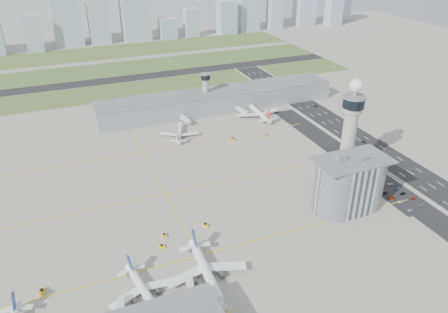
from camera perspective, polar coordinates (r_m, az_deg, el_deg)
name	(u,v)px	position (r m, az deg, el deg)	size (l,w,h in m)	color
ground	(247,206)	(252.79, 3.02, -6.46)	(1000.00, 1000.00, 0.00)	#A09D95
grass_strip_0	(132,90)	(442.43, -11.93, 8.54)	(480.00, 50.00, 0.08)	#405729
grass_strip_1	(118,69)	(513.10, -13.65, 11.04)	(480.00, 60.00, 0.08)	#465F2D
grass_strip_2	(107,52)	(589.67, -15.05, 13.03)	(480.00, 70.00, 0.08)	#49602D
runway	(125,79)	(477.12, -12.84, 9.87)	(480.00, 22.00, 0.10)	black
highway	(404,169)	(313.15, 22.48, -1.46)	(28.00, 500.00, 0.10)	black
barrier_left	(388,172)	(303.87, 20.58, -1.88)	(0.60, 500.00, 1.20)	#9E9E99
barrier_right	(421,164)	(322.30, 24.31, -0.89)	(0.60, 500.00, 1.20)	#9E9E99
landside_road	(384,183)	(291.09, 20.20, -3.30)	(18.00, 260.00, 0.08)	black
parking_lot	(395,194)	(282.65, 21.45, -4.53)	(20.00, 44.00, 0.10)	black
taxiway_line_h_0	(199,256)	(218.75, -3.34, -12.82)	(260.00, 0.60, 0.01)	yellow
taxiway_line_h_1	(166,194)	(265.28, -7.64, -4.87)	(260.00, 0.60, 0.01)	yellow
taxiway_line_h_2	(143,152)	(316.39, -10.54, 0.64)	(260.00, 0.60, 0.01)	yellow
taxiway_line_v	(166,194)	(265.28, -7.64, -4.87)	(0.60, 260.00, 0.01)	yellow
control_tower	(350,126)	(276.58, 16.17, 3.89)	(14.00, 14.00, 64.50)	#ADAAA5
secondary_tower	(206,88)	(379.56, -2.41, 8.88)	(8.60, 8.60, 31.90)	#ADAAA5
admin_building	(349,184)	(253.32, 16.00, -3.45)	(42.00, 24.00, 33.50)	#B2B2B7
terminal_pier	(217,100)	(384.79, -0.87, 7.45)	(210.00, 32.00, 15.80)	gray
airplane_near_b	(145,288)	(198.05, -10.34, -16.58)	(37.60, 31.96, 10.53)	white
airplane_near_c	(207,268)	(202.50, -2.25, -14.39)	(45.56, 38.73, 12.76)	white
airplane_far_a	(180,130)	(334.32, -5.83, 3.46)	(35.12, 29.85, 9.83)	white
airplane_far_b	(258,109)	(369.94, 4.43, 6.23)	(44.98, 38.23, 12.59)	white
jet_bridge_near_2	(194,304)	(192.53, -4.00, -18.72)	(14.00, 3.00, 5.70)	silver
jet_bridge_far_0	(182,118)	(361.17, -5.56, 5.04)	(14.00, 3.00, 5.70)	silver
jet_bridge_far_1	(237,109)	(377.17, 1.74, 6.18)	(14.00, 3.00, 5.70)	silver
tug_0	(42,291)	(215.28, -22.70, -15.92)	(2.42, 3.51, 2.04)	yellow
tug_1	(164,235)	(231.65, -7.84, -10.13)	(1.93, 2.81, 1.63)	yellow
tug_2	(162,246)	(224.79, -8.16, -11.53)	(1.96, 2.85, 1.65)	#F9D800
tug_3	(205,225)	(236.44, -2.47, -8.91)	(2.26, 3.29, 1.91)	yellow
tug_4	(232,139)	(327.38, 1.08, 2.31)	(2.47, 3.59, 2.09)	gold
tug_5	(266,135)	(334.95, 5.52, 2.76)	(1.93, 2.81, 1.63)	yellow
car_lot_0	(410,210)	(269.48, 23.13, -6.44)	(1.30, 3.23, 1.10)	#B5BAC9
car_lot_1	(400,202)	(274.63, 22.05, -5.53)	(1.18, 3.37, 1.11)	#949494
car_lot_2	(392,198)	(276.82, 21.12, -5.05)	(2.00, 4.33, 1.20)	#A43009
car_lot_3	(384,193)	(279.95, 20.21, -4.48)	(1.76, 4.32, 1.25)	black
car_lot_4	(378,187)	(284.81, 19.49, -3.78)	(1.28, 3.19, 1.09)	#181850
car_lot_5	(368,179)	(291.44, 18.33, -2.79)	(1.37, 3.92, 1.29)	silver
car_lot_6	(422,205)	(276.83, 24.46, -5.77)	(1.92, 4.17, 1.16)	gray
car_lot_7	(414,198)	(281.27, 23.52, -5.01)	(1.53, 3.77, 1.10)	maroon
car_lot_8	(403,193)	(283.52, 22.34, -4.47)	(1.52, 3.78, 1.29)	black
car_lot_9	(398,189)	(287.25, 21.80, -3.92)	(1.35, 3.87, 1.28)	navy
car_lot_10	(390,184)	(290.64, 20.88, -3.36)	(1.90, 4.12, 1.14)	silver
car_lot_11	(382,176)	(297.21, 19.95, -2.46)	(1.70, 4.19, 1.22)	slate
car_hw_1	(364,142)	(339.89, 17.78, 1.83)	(1.34, 3.84, 1.27)	black
car_hw_2	(315,106)	(399.30, 11.86, 6.50)	(1.98, 4.30, 1.19)	#192E4A
car_hw_4	(271,87)	(441.09, 6.13, 9.00)	(1.44, 3.59, 1.22)	gray
skyline_bldg_6	(33,33)	(617.52, -23.67, 14.50)	(20.04, 16.03, 45.20)	#9EADC1
skyline_bldg_7	(67,22)	(635.37, -19.85, 16.23)	(35.76, 28.61, 61.22)	#9EADC1
skyline_bldg_8	(97,12)	(631.54, -16.23, 17.72)	(26.33, 21.06, 83.39)	#9EADC1
skyline_bldg_9	(135,17)	(641.59, -11.53, 17.41)	(36.96, 29.57, 62.11)	#9EADC1
skyline_bldg_10	(168,29)	(646.08, -7.35, 16.24)	(23.01, 18.41, 27.75)	#9EADC1
skyline_bldg_11	(191,23)	(654.46, -4.29, 17.03)	(20.22, 16.18, 38.97)	#9EADC1
skyline_bldg_12	(227,17)	(670.26, 0.35, 17.71)	(26.14, 20.92, 46.89)	#9EADC1
skyline_bldg_13	(248,2)	(693.92, 3.11, 19.46)	(32.26, 25.81, 81.20)	#9EADC1
skyline_bldg_14	(275,6)	(708.26, 6.72, 18.98)	(21.59, 17.28, 68.75)	#9EADC1
skyline_bldg_15	(305,4)	(745.62, 10.51, 18.96)	(30.25, 24.20, 63.40)	#9EADC1
skyline_bldg_16	(335,2)	(752.64, 14.28, 19.00)	(23.04, 18.43, 71.56)	#9EADC1
skyline_bldg_17	(343,8)	(798.09, 15.22, 18.25)	(22.64, 18.11, 41.06)	#9EADC1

